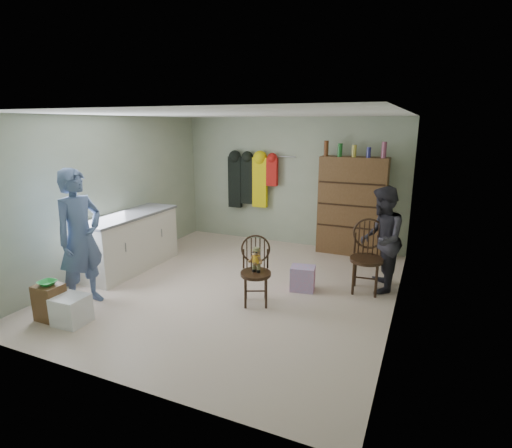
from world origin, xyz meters
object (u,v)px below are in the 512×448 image
at_px(chair_front, 256,266).
at_px(dresser, 352,206).
at_px(counter, 130,241).
at_px(chair_far, 367,253).

height_order(chair_front, dresser, dresser).
distance_m(counter, chair_front, 2.47).
relative_size(counter, chair_front, 2.01).
bearing_deg(dresser, counter, -144.31).
distance_m(counter, chair_far, 3.80).
distance_m(chair_front, chair_far, 1.65).
bearing_deg(chair_front, chair_far, 13.93).
bearing_deg(chair_far, dresser, 103.04).
bearing_deg(chair_far, chair_front, -147.29).
height_order(counter, chair_far, chair_far).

